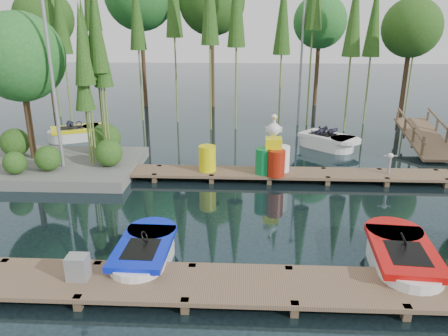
{
  "coord_description": "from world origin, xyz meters",
  "views": [
    {
      "loc": [
        1.12,
        -12.33,
        5.54
      ],
      "look_at": [
        0.5,
        0.5,
        1.1
      ],
      "focal_mm": 35.0,
      "sensor_mm": 36.0,
      "label": 1
    }
  ],
  "objects_px": {
    "boat_yellow_far": "(77,133)",
    "island": "(41,86)",
    "utility_cabinet": "(78,267)",
    "boat_red": "(402,260)",
    "boat_blue": "(145,255)",
    "yellow_barrel": "(207,158)",
    "drum_cluster": "(274,156)"
  },
  "relations": [
    {
      "from": "boat_yellow_far",
      "to": "island",
      "type": "bearing_deg",
      "value": -88.27
    },
    {
      "from": "boat_yellow_far",
      "to": "utility_cabinet",
      "type": "height_order",
      "value": "boat_yellow_far"
    },
    {
      "from": "island",
      "to": "utility_cabinet",
      "type": "bearing_deg",
      "value": -63.05
    },
    {
      "from": "boat_red",
      "to": "utility_cabinet",
      "type": "height_order",
      "value": "boat_red"
    },
    {
      "from": "boat_red",
      "to": "boat_yellow_far",
      "type": "bearing_deg",
      "value": 141.36
    },
    {
      "from": "boat_blue",
      "to": "boat_red",
      "type": "height_order",
      "value": "boat_red"
    },
    {
      "from": "boat_blue",
      "to": "boat_red",
      "type": "bearing_deg",
      "value": 1.66
    },
    {
      "from": "boat_blue",
      "to": "utility_cabinet",
      "type": "relative_size",
      "value": 5.09
    },
    {
      "from": "utility_cabinet",
      "to": "boat_yellow_far",
      "type": "bearing_deg",
      "value": 110.58
    },
    {
      "from": "yellow_barrel",
      "to": "drum_cluster",
      "type": "bearing_deg",
      "value": -3.8
    },
    {
      "from": "boat_blue",
      "to": "boat_red",
      "type": "xyz_separation_m",
      "value": [
        5.95,
        0.02,
        0.03
      ]
    },
    {
      "from": "boat_yellow_far",
      "to": "utility_cabinet",
      "type": "xyz_separation_m",
      "value": [
        4.52,
        -12.03,
        0.26
      ]
    },
    {
      "from": "island",
      "to": "yellow_barrel",
      "type": "height_order",
      "value": "island"
    },
    {
      "from": "island",
      "to": "drum_cluster",
      "type": "height_order",
      "value": "island"
    },
    {
      "from": "island",
      "to": "yellow_barrel",
      "type": "distance_m",
      "value": 6.61
    },
    {
      "from": "yellow_barrel",
      "to": "drum_cluster",
      "type": "height_order",
      "value": "drum_cluster"
    },
    {
      "from": "boat_red",
      "to": "boat_yellow_far",
      "type": "relative_size",
      "value": 0.99
    },
    {
      "from": "island",
      "to": "boat_yellow_far",
      "type": "bearing_deg",
      "value": 97.46
    },
    {
      "from": "utility_cabinet",
      "to": "yellow_barrel",
      "type": "distance_m",
      "value": 7.32
    },
    {
      "from": "boat_yellow_far",
      "to": "drum_cluster",
      "type": "distance_m",
      "value": 10.42
    },
    {
      "from": "drum_cluster",
      "to": "boat_blue",
      "type": "bearing_deg",
      "value": -120.13
    },
    {
      "from": "island",
      "to": "boat_yellow_far",
      "type": "relative_size",
      "value": 2.15
    },
    {
      "from": "boat_blue",
      "to": "boat_red",
      "type": "distance_m",
      "value": 5.95
    },
    {
      "from": "island",
      "to": "boat_yellow_far",
      "type": "distance_m",
      "value": 5.15
    },
    {
      "from": "boat_red",
      "to": "boat_yellow_far",
      "type": "distance_m",
      "value": 15.95
    },
    {
      "from": "drum_cluster",
      "to": "utility_cabinet",
      "type": "bearing_deg",
      "value": -123.33
    },
    {
      "from": "boat_blue",
      "to": "utility_cabinet",
      "type": "bearing_deg",
      "value": -135.44
    },
    {
      "from": "yellow_barrel",
      "to": "boat_blue",
      "type": "bearing_deg",
      "value": -99.44
    },
    {
      "from": "boat_yellow_far",
      "to": "yellow_barrel",
      "type": "height_order",
      "value": "boat_yellow_far"
    },
    {
      "from": "island",
      "to": "boat_red",
      "type": "bearing_deg",
      "value": -31.15
    },
    {
      "from": "island",
      "to": "utility_cabinet",
      "type": "relative_size",
      "value": 12.61
    },
    {
      "from": "island",
      "to": "boat_red",
      "type": "distance_m",
      "value": 13.25
    }
  ]
}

